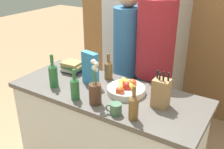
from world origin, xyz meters
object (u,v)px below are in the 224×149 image
(book_stack, at_px, (72,67))
(bottle_water, at_px, (75,87))
(bottle_wine, at_px, (108,69))
(bottle_oil, at_px, (53,74))
(fruit_bowl, at_px, (126,89))
(flower_vase, at_px, (95,91))
(knife_block, at_px, (161,93))
(coffee_mug, at_px, (115,109))
(person_in_blue, at_px, (154,60))
(refrigerator, at_px, (146,43))
(person_at_sink, at_px, (127,59))
(cereal_box, at_px, (90,68))
(bottle_vinegar, at_px, (134,107))

(book_stack, relative_size, bottle_water, 0.87)
(bottle_wine, bearing_deg, bottle_oil, -129.08)
(fruit_bowl, bearing_deg, flower_vase, -112.46)
(bottle_water, bearing_deg, book_stack, 132.59)
(fruit_bowl, height_order, bottle_wine, bottle_wine)
(flower_vase, distance_m, bottle_oil, 0.47)
(knife_block, height_order, flower_vase, flower_vase)
(bottle_wine, bearing_deg, flower_vase, -69.62)
(book_stack, distance_m, bottle_oil, 0.33)
(fruit_bowl, relative_size, coffee_mug, 2.73)
(fruit_bowl, height_order, knife_block, knife_block)
(bottle_water, relative_size, person_in_blue, 0.14)
(refrigerator, distance_m, bottle_wine, 1.01)
(person_at_sink, xyz_separation_m, person_in_blue, (0.31, -0.02, 0.06))
(cereal_box, height_order, bottle_oil, bottle_oil)
(knife_block, height_order, bottle_oil, knife_block)
(fruit_bowl, bearing_deg, cereal_box, -177.93)
(fruit_bowl, relative_size, flower_vase, 0.89)
(bottle_vinegar, xyz_separation_m, bottle_water, (-0.51, 0.01, -0.00))
(coffee_mug, xyz_separation_m, bottle_water, (-0.38, 0.02, 0.06))
(coffee_mug, bearing_deg, bottle_water, 176.90)
(cereal_box, distance_m, bottle_vinegar, 0.64)
(bottle_vinegar, relative_size, bottle_water, 1.01)
(fruit_bowl, height_order, bottle_vinegar, bottle_vinegar)
(coffee_mug, relative_size, bottle_water, 0.46)
(bottle_water, bearing_deg, fruit_bowl, 45.95)
(fruit_bowl, bearing_deg, coffee_mug, -73.79)
(bottle_vinegar, bearing_deg, bottle_oil, 174.37)
(book_stack, height_order, bottle_water, bottle_water)
(knife_block, distance_m, bottle_vinegar, 0.27)
(book_stack, relative_size, bottle_vinegar, 0.86)
(cereal_box, distance_m, bottle_oil, 0.31)
(coffee_mug, relative_size, book_stack, 0.53)
(knife_block, xyz_separation_m, bottle_oil, (-0.89, -0.18, 0.00))
(coffee_mug, bearing_deg, cereal_box, 145.36)
(bottle_water, height_order, person_at_sink, person_at_sink)
(knife_block, bearing_deg, fruit_bowl, 171.49)
(cereal_box, height_order, book_stack, cereal_box)
(fruit_bowl, bearing_deg, person_at_sink, 118.40)
(bottle_wine, relative_size, person_in_blue, 0.13)
(bottle_oil, relative_size, bottle_water, 1.15)
(cereal_box, distance_m, person_at_sink, 0.57)
(refrigerator, xyz_separation_m, coffee_mug, (0.47, -1.47, -0.01))
(bottle_wine, height_order, bottle_water, bottle_water)
(coffee_mug, bearing_deg, fruit_bowl, 106.21)
(cereal_box, relative_size, book_stack, 1.32)
(person_in_blue, bearing_deg, refrigerator, 143.43)
(cereal_box, bearing_deg, person_in_blue, 56.55)
(coffee_mug, bearing_deg, book_stack, 150.99)
(bottle_water, bearing_deg, cereal_box, 102.26)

